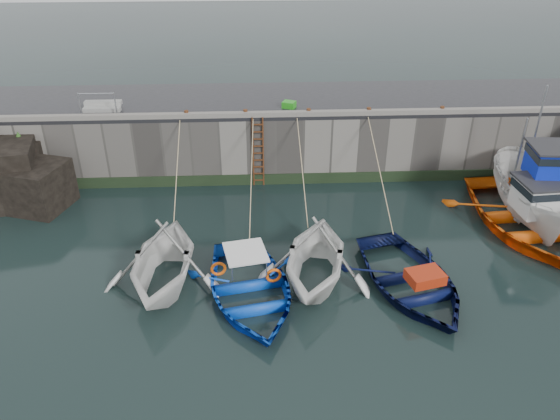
{
  "coord_description": "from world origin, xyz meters",
  "views": [
    {
      "loc": [
        -2.1,
        -11.98,
        11.31
      ],
      "look_at": [
        -1.25,
        5.52,
        1.2
      ],
      "focal_mm": 35.0,
      "sensor_mm": 36.0,
      "label": 1
    }
  ],
  "objects_px": {
    "boat_near_white": "(166,283)",
    "bollard_c": "(309,112)",
    "bollard_e": "(442,109)",
    "ladder": "(258,152)",
    "boat_near_navy": "(409,287)",
    "boat_far_orange": "(523,217)",
    "bollard_b": "(245,113)",
    "bollard_d": "(369,111)",
    "bollard_a": "(186,114)",
    "boat_near_blacktrim": "(314,279)",
    "fish_crate": "(289,105)",
    "boat_far_white": "(534,195)",
    "boat_near_blue": "(250,296)"
  },
  "relations": [
    {
      "from": "ladder",
      "to": "bollard_a",
      "type": "xyz_separation_m",
      "value": [
        -3.0,
        0.34,
        1.71
      ]
    },
    {
      "from": "boat_near_blue",
      "to": "bollard_a",
      "type": "distance_m",
      "value": 9.24
    },
    {
      "from": "fish_crate",
      "to": "bollard_e",
      "type": "bearing_deg",
      "value": 15.68
    },
    {
      "from": "ladder",
      "to": "boat_near_navy",
      "type": "xyz_separation_m",
      "value": [
        4.89,
        -7.66,
        -1.59
      ]
    },
    {
      "from": "ladder",
      "to": "boat_near_white",
      "type": "distance_m",
      "value": 7.92
    },
    {
      "from": "boat_near_navy",
      "to": "bollard_b",
      "type": "distance_m",
      "value": 10.2
    },
    {
      "from": "bollard_b",
      "to": "ladder",
      "type": "bearing_deg",
      "value": -33.86
    },
    {
      "from": "boat_near_navy",
      "to": "boat_far_white",
      "type": "bearing_deg",
      "value": 20.97
    },
    {
      "from": "boat_near_blue",
      "to": "boat_far_white",
      "type": "bearing_deg",
      "value": 10.33
    },
    {
      "from": "bollard_d",
      "to": "bollard_e",
      "type": "xyz_separation_m",
      "value": [
        3.2,
        0.0,
        0.0
      ]
    },
    {
      "from": "bollard_c",
      "to": "bollard_e",
      "type": "relative_size",
      "value": 1.0
    },
    {
      "from": "bollard_b",
      "to": "boat_near_blacktrim",
      "type": "bearing_deg",
      "value": -72.85
    },
    {
      "from": "fish_crate",
      "to": "boat_near_white",
      "type": "bearing_deg",
      "value": -95.22
    },
    {
      "from": "boat_near_blacktrim",
      "to": "bollard_c",
      "type": "bearing_deg",
      "value": 99.27
    },
    {
      "from": "boat_far_white",
      "to": "boat_near_blue",
      "type": "bearing_deg",
      "value": -152.41
    },
    {
      "from": "bollard_b",
      "to": "boat_far_orange",
      "type": "bearing_deg",
      "value": -22.5
    },
    {
      "from": "bollard_e",
      "to": "bollard_c",
      "type": "bearing_deg",
      "value": 180.0
    },
    {
      "from": "fish_crate",
      "to": "bollard_a",
      "type": "bearing_deg",
      "value": -143.79
    },
    {
      "from": "boat_near_blue",
      "to": "bollard_b",
      "type": "distance_m",
      "value": 8.87
    },
    {
      "from": "bollard_b",
      "to": "boat_near_navy",
      "type": "bearing_deg",
      "value": -56.02
    },
    {
      "from": "boat_near_navy",
      "to": "bollard_a",
      "type": "relative_size",
      "value": 19.37
    },
    {
      "from": "boat_far_orange",
      "to": "boat_near_blacktrim",
      "type": "bearing_deg",
      "value": -164.6
    },
    {
      "from": "boat_near_blue",
      "to": "boat_near_navy",
      "type": "height_order",
      "value": "boat_near_blue"
    },
    {
      "from": "boat_near_navy",
      "to": "boat_far_orange",
      "type": "xyz_separation_m",
      "value": [
        5.35,
        3.55,
        0.45
      ]
    },
    {
      "from": "bollard_d",
      "to": "boat_near_blacktrim",
      "type": "bearing_deg",
      "value": -112.07
    },
    {
      "from": "fish_crate",
      "to": "bollard_b",
      "type": "bearing_deg",
      "value": -129.51
    },
    {
      "from": "boat_near_white",
      "to": "boat_far_orange",
      "type": "xyz_separation_m",
      "value": [
        13.48,
        2.94,
        0.45
      ]
    },
    {
      "from": "bollard_b",
      "to": "bollard_c",
      "type": "xyz_separation_m",
      "value": [
        2.7,
        0.0,
        0.0
      ]
    },
    {
      "from": "ladder",
      "to": "bollard_b",
      "type": "height_order",
      "value": "bollard_b"
    },
    {
      "from": "boat_far_orange",
      "to": "bollard_a",
      "type": "bearing_deg",
      "value": 157.45
    },
    {
      "from": "boat_far_orange",
      "to": "bollard_c",
      "type": "distance_m",
      "value": 9.62
    },
    {
      "from": "bollard_a",
      "to": "bollard_e",
      "type": "bearing_deg",
      "value": 0.0
    },
    {
      "from": "bollard_b",
      "to": "bollard_e",
      "type": "distance_m",
      "value": 8.5
    },
    {
      "from": "boat_far_orange",
      "to": "bollard_b",
      "type": "height_order",
      "value": "boat_far_orange"
    },
    {
      "from": "boat_near_blacktrim",
      "to": "fish_crate",
      "type": "bearing_deg",
      "value": 104.94
    },
    {
      "from": "boat_far_orange",
      "to": "bollard_e",
      "type": "relative_size",
      "value": 25.47
    },
    {
      "from": "ladder",
      "to": "boat_far_orange",
      "type": "height_order",
      "value": "boat_far_orange"
    },
    {
      "from": "ladder",
      "to": "bollard_d",
      "type": "relative_size",
      "value": 11.43
    },
    {
      "from": "boat_near_blue",
      "to": "bollard_c",
      "type": "height_order",
      "value": "bollard_c"
    },
    {
      "from": "boat_far_orange",
      "to": "boat_near_navy",
      "type": "bearing_deg",
      "value": -150.4
    },
    {
      "from": "boat_far_orange",
      "to": "bollard_d",
      "type": "height_order",
      "value": "boat_far_orange"
    },
    {
      "from": "boat_near_white",
      "to": "bollard_d",
      "type": "relative_size",
      "value": 17.36
    },
    {
      "from": "boat_near_blacktrim",
      "to": "boat_far_white",
      "type": "height_order",
      "value": "boat_far_white"
    },
    {
      "from": "fish_crate",
      "to": "bollard_e",
      "type": "height_order",
      "value": "fish_crate"
    },
    {
      "from": "boat_near_white",
      "to": "boat_far_orange",
      "type": "height_order",
      "value": "boat_far_orange"
    },
    {
      "from": "fish_crate",
      "to": "bollard_e",
      "type": "xyz_separation_m",
      "value": [
        6.58,
        -0.96,
        -0.0
      ]
    },
    {
      "from": "ladder",
      "to": "boat_near_blacktrim",
      "type": "bearing_deg",
      "value": -75.82
    },
    {
      "from": "boat_near_navy",
      "to": "fish_crate",
      "type": "distance_m",
      "value": 10.16
    },
    {
      "from": "boat_near_white",
      "to": "bollard_c",
      "type": "bearing_deg",
      "value": 57.45
    },
    {
      "from": "ladder",
      "to": "boat_near_navy",
      "type": "height_order",
      "value": "ladder"
    }
  ]
}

